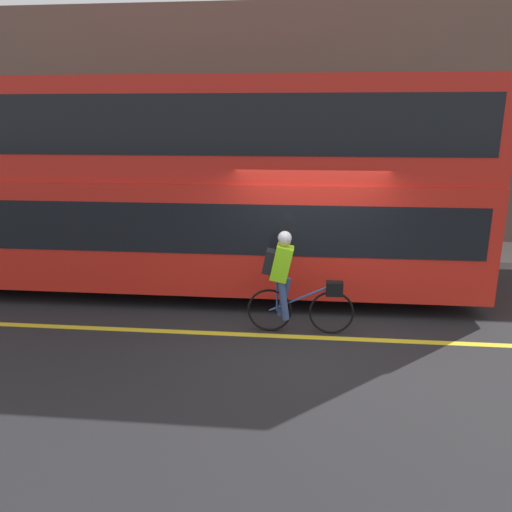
% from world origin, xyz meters
% --- Properties ---
extents(ground_plane, '(80.00, 80.00, 0.00)m').
position_xyz_m(ground_plane, '(0.00, 0.00, 0.00)').
color(ground_plane, '#232326').
extents(road_center_line, '(50.00, 0.14, 0.01)m').
position_xyz_m(road_center_line, '(0.00, -0.10, 0.00)').
color(road_center_line, yellow).
rests_on(road_center_line, ground_plane).
extents(sidewalk_curb, '(60.00, 2.02, 0.16)m').
position_xyz_m(sidewalk_curb, '(0.00, 5.01, 0.08)').
color(sidewalk_curb, gray).
rests_on(sidewalk_curb, ground_plane).
extents(building_facade, '(60.00, 0.30, 6.09)m').
position_xyz_m(building_facade, '(0.00, 6.17, 3.05)').
color(building_facade, brown).
rests_on(building_facade, ground_plane).
extents(bus, '(10.91, 2.60, 3.98)m').
position_xyz_m(bus, '(-2.40, 2.05, 2.20)').
color(bus, black).
rests_on(bus, ground_plane).
extents(cyclist_on_bike, '(1.69, 0.32, 1.65)m').
position_xyz_m(cyclist_on_bike, '(-0.31, 0.08, 0.89)').
color(cyclist_on_bike, black).
rests_on(cyclist_on_bike, ground_plane).
extents(trash_bin, '(0.53, 0.53, 0.94)m').
position_xyz_m(trash_bin, '(-2.30, 4.91, 0.63)').
color(trash_bin, '#194C23').
rests_on(trash_bin, sidewalk_curb).
extents(street_sign_post, '(0.36, 0.09, 2.53)m').
position_xyz_m(street_sign_post, '(-2.91, 4.90, 1.57)').
color(street_sign_post, '#59595B').
rests_on(street_sign_post, sidewalk_curb).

